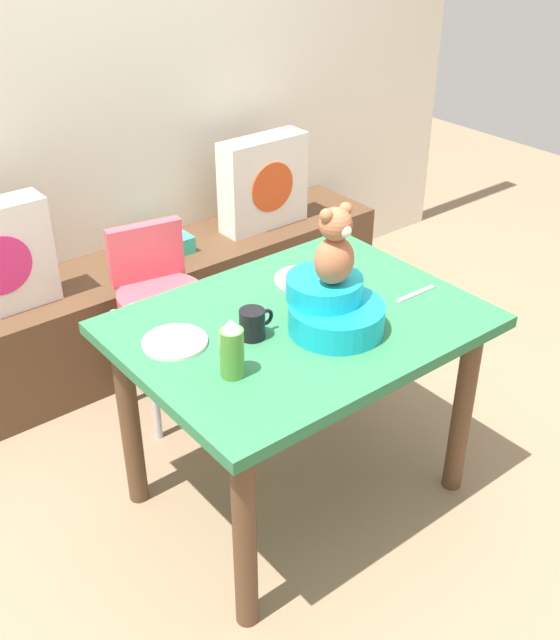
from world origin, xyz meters
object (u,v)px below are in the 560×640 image
at_px(coffee_mug, 253,324).
at_px(dinner_plate_near, 303,279).
at_px(pillow_floral_right, 263,183).
at_px(teddy_bear, 335,247).
at_px(book_stack, 169,246).
at_px(infant_seat_teal, 332,308).
at_px(highchair, 160,299).
at_px(ketchup_bottle, 232,349).
at_px(dinner_plate_far, 175,342).
at_px(dining_table, 299,350).

distance_m(coffee_mug, dinner_plate_near, 0.40).
xyz_separation_m(pillow_floral_right, teddy_bear, (-0.69, -1.25, 0.34)).
distance_m(book_stack, coffee_mug, 1.26).
distance_m(teddy_bear, dinner_plate_near, 0.42).
bearing_deg(infant_seat_teal, pillow_floral_right, 61.26).
relative_size(book_stack, dinner_plate_near, 1.00).
bearing_deg(coffee_mug, highchair, 83.64).
distance_m(teddy_bear, ketchup_bottle, 0.44).
relative_size(pillow_floral_right, coffee_mug, 3.67).
bearing_deg(dinner_plate_near, coffee_mug, -152.50).
relative_size(pillow_floral_right, dinner_plate_near, 2.20).
bearing_deg(ketchup_bottle, dinner_plate_far, 100.08).
bearing_deg(pillow_floral_right, infant_seat_teal, -118.74).
xyz_separation_m(highchair, dinner_plate_far, (-0.29, -0.61, 0.22)).
bearing_deg(dinner_plate_near, book_stack, 88.16).
distance_m(highchair, infant_seat_teal, 0.90).
relative_size(dining_table, dinner_plate_far, 5.62).
bearing_deg(book_stack, coffee_mug, -108.33).
xyz_separation_m(book_stack, highchair, (-0.30, -0.44, 0.02)).
height_order(infant_seat_teal, ketchup_bottle, ketchup_bottle).
height_order(pillow_floral_right, teddy_bear, teddy_bear).
relative_size(pillow_floral_right, teddy_bear, 1.76).
height_order(book_stack, teddy_bear, teddy_bear).
relative_size(pillow_floral_right, book_stack, 2.20).
xyz_separation_m(coffee_mug, dinner_plate_far, (-0.21, 0.12, -0.04)).
bearing_deg(dinner_plate_far, pillow_floral_right, 42.48).
bearing_deg(pillow_floral_right, coffee_mug, -128.58).
height_order(teddy_bear, dinner_plate_near, teddy_bear).
bearing_deg(pillow_floral_right, dinner_plate_near, -120.19).
distance_m(ketchup_bottle, dinner_plate_near, 0.61).
xyz_separation_m(teddy_bear, dinner_plate_near, (0.13, 0.29, -0.27)).
relative_size(highchair, dinner_plate_far, 3.95).
bearing_deg(book_stack, pillow_floral_right, -2.27).
xyz_separation_m(infant_seat_teal, teddy_bear, (0.00, -0.00, 0.21)).
bearing_deg(teddy_bear, ketchup_bottle, -177.58).
relative_size(dining_table, highchair, 1.42).
height_order(dining_table, coffee_mug, coffee_mug).
xyz_separation_m(pillow_floral_right, infant_seat_teal, (-0.69, -1.25, 0.13)).
relative_size(pillow_floral_right, dining_table, 0.39).
relative_size(ketchup_bottle, dinner_plate_near, 0.92).
bearing_deg(highchair, book_stack, 55.10).
bearing_deg(coffee_mug, dinner_plate_near, 27.50).
xyz_separation_m(teddy_bear, dinner_plate_far, (-0.44, 0.23, -0.27)).
relative_size(highchair, dinner_plate_near, 3.95).
height_order(dining_table, teddy_bear, teddy_bear).
xyz_separation_m(highchair, coffee_mug, (-0.08, -0.73, 0.27)).
xyz_separation_m(dining_table, dinner_plate_near, (0.18, 0.19, 0.12)).
bearing_deg(dinner_plate_near, pillow_floral_right, 59.81).
height_order(pillow_floral_right, dinner_plate_far, pillow_floral_right).
bearing_deg(coffee_mug, pillow_floral_right, 51.42).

